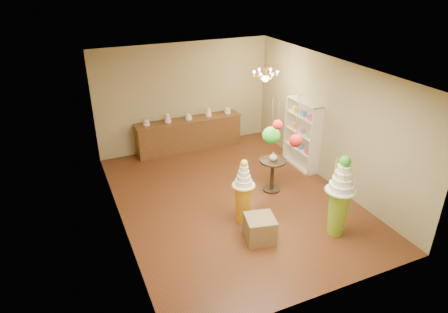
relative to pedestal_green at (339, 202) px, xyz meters
name	(u,v)px	position (x,y,z in m)	size (l,w,h in m)	color
floor	(233,199)	(-1.33, 1.99, -0.74)	(6.50, 6.50, 0.00)	#552C17
ceiling	(234,69)	(-1.33, 1.99, 2.26)	(6.50, 6.50, 0.00)	white
wall_back	(185,97)	(-1.33, 5.24, 0.76)	(5.00, 0.04, 3.00)	#9B9168
wall_front	(328,220)	(-1.33, -1.26, 0.76)	(5.00, 0.04, 3.00)	#9B9168
wall_left	(115,160)	(-3.83, 1.99, 0.76)	(0.04, 6.50, 3.00)	#9B9168
wall_right	(329,122)	(1.17, 1.99, 0.76)	(0.04, 6.50, 3.00)	#9B9168
pedestal_green	(339,202)	(0.00, 0.00, 0.00)	(0.74, 0.74, 1.72)	#7FB227
pedestal_orange	(243,198)	(-1.50, 1.12, -0.17)	(0.45, 0.45, 1.44)	orange
burlap_riser	(260,229)	(-1.48, 0.44, -0.49)	(0.55, 0.55, 0.50)	#8F764E
sideboard	(189,134)	(-1.33, 4.96, -0.26)	(3.04, 0.54, 1.16)	brown
shelving_unit	(302,134)	(1.01, 2.79, 0.16)	(0.33, 1.20, 1.80)	silver
round_table	(272,171)	(-0.32, 1.98, -0.22)	(0.78, 0.78, 0.80)	black
vase	(273,156)	(-0.32, 1.98, 0.16)	(0.19, 0.19, 0.20)	silver
pom_red_left	(296,141)	(-1.06, 0.10, 1.44)	(0.23, 0.23, 0.94)	#443931
pom_green_mid	(271,135)	(-1.45, 0.26, 1.55)	(0.30, 0.30, 0.86)	#443931
pom_red_right	(278,125)	(-1.44, 0.10, 1.80)	(0.16, 0.16, 0.55)	#443931
chandelier	(266,76)	(0.30, 3.59, 1.56)	(0.88, 0.88, 0.85)	#C28544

